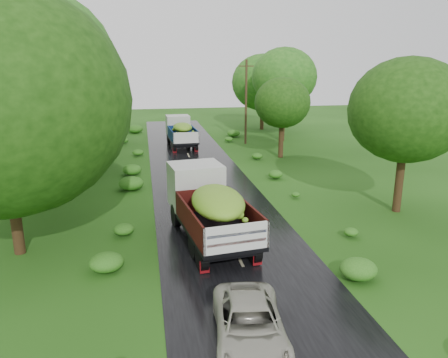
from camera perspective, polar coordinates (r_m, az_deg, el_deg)
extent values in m
plane|color=#183F0D|center=(14.76, 5.43, -16.95)|extent=(120.00, 120.00, 0.00)
cube|color=black|center=(19.03, 1.31, -9.01)|extent=(6.50, 80.00, 0.02)
cube|color=#BFB78C|center=(14.74, 5.43, -16.88)|extent=(0.12, 1.60, 0.00)
cube|color=#BFB78C|center=(18.14, 1.96, -10.26)|extent=(0.12, 1.60, 0.00)
cube|color=#BFB78C|center=(21.74, -0.30, -5.75)|extent=(0.12, 1.60, 0.00)
cube|color=#BFB78C|center=(25.46, -1.88, -2.54)|extent=(0.12, 1.60, 0.00)
cube|color=#BFB78C|center=(29.25, -3.06, -0.15)|extent=(0.12, 1.60, 0.00)
cube|color=#BFB78C|center=(33.09, -3.96, 1.69)|extent=(0.12, 1.60, 0.00)
cube|color=#BFB78C|center=(36.97, -4.67, 3.14)|extent=(0.12, 1.60, 0.00)
cube|color=#BFB78C|center=(40.87, -5.25, 4.32)|extent=(0.12, 1.60, 0.00)
cube|color=#BFB78C|center=(44.79, -5.73, 5.29)|extent=(0.12, 1.60, 0.00)
cube|color=#BFB78C|center=(48.72, -6.14, 6.10)|extent=(0.12, 1.60, 0.00)
cube|color=#BFB78C|center=(52.66, -6.48, 6.79)|extent=(0.12, 1.60, 0.00)
cube|color=black|center=(19.45, -1.81, -6.17)|extent=(2.71, 6.44, 0.31)
cylinder|color=black|center=(21.34, -6.30, -4.74)|extent=(0.45, 1.14, 1.11)
cylinder|color=black|center=(21.83, -0.76, -4.17)|extent=(0.45, 1.14, 1.11)
cylinder|color=black|center=(18.00, -3.86, -8.63)|extent=(0.45, 1.14, 1.11)
cylinder|color=black|center=(18.58, 2.64, -7.81)|extent=(0.45, 1.14, 1.11)
cylinder|color=black|center=(17.00, -2.90, -10.13)|extent=(0.45, 1.14, 1.11)
cylinder|color=black|center=(17.62, 3.95, -9.19)|extent=(0.45, 1.14, 1.11)
cube|color=maroon|center=(16.78, -2.55, -11.41)|extent=(0.38, 0.09, 0.50)
cube|color=maroon|center=(17.41, 4.40, -10.40)|extent=(0.38, 0.09, 0.50)
cube|color=silver|center=(21.34, -3.71, -0.79)|extent=(2.70, 2.41, 2.11)
cube|color=black|center=(18.32, -0.80, -6.75)|extent=(3.15, 5.06, 0.18)
cube|color=#470F0C|center=(17.80, -4.61, -5.35)|extent=(0.71, 4.74, 1.05)
cube|color=#470F0C|center=(18.48, 2.86, -4.53)|extent=(0.71, 4.74, 1.05)
cube|color=#470F0C|center=(20.22, -2.76, -2.74)|extent=(2.54, 0.42, 1.05)
cube|color=silver|center=(16.04, 1.68, -7.72)|extent=(2.54, 0.42, 1.05)
ellipsoid|color=#4C8F1A|center=(17.88, -0.81, -2.95)|extent=(2.65, 4.25, 1.11)
cube|color=black|center=(40.40, -5.59, 5.06)|extent=(1.98, 5.60, 0.27)
cylinder|color=black|center=(42.27, -7.25, 5.27)|extent=(0.33, 0.99, 0.98)
cylinder|color=black|center=(42.51, -4.70, 5.40)|extent=(0.33, 0.99, 0.98)
cylinder|color=black|center=(39.08, -6.71, 4.46)|extent=(0.33, 0.99, 0.98)
cylinder|color=black|center=(39.34, -3.96, 4.60)|extent=(0.33, 0.99, 0.98)
cylinder|color=black|center=(38.10, -6.53, 4.18)|extent=(0.33, 0.99, 0.98)
cylinder|color=black|center=(38.37, -3.70, 4.33)|extent=(0.33, 0.99, 0.98)
cube|color=maroon|center=(37.82, -6.46, 3.76)|extent=(0.33, 0.06, 0.44)
cube|color=maroon|center=(38.09, -3.61, 3.92)|extent=(0.33, 0.06, 0.44)
cube|color=silver|center=(42.38, -6.05, 7.00)|extent=(2.26, 1.97, 1.86)
cube|color=black|center=(39.35, -5.39, 5.11)|extent=(2.47, 4.33, 0.16)
cube|color=navy|center=(39.13, -7.00, 5.81)|extent=(0.30, 4.21, 0.93)
cube|color=navy|center=(39.42, -3.84, 5.97)|extent=(0.30, 4.21, 0.93)
cube|color=navy|center=(41.28, -5.83, 6.35)|extent=(2.26, 0.20, 0.93)
cube|color=silver|center=(37.24, -4.95, 5.38)|extent=(2.26, 0.20, 0.93)
ellipsoid|color=#4C8F1A|center=(39.17, -5.43, 6.74)|extent=(2.08, 3.64, 0.98)
imported|color=#AEAC9B|center=(13.05, 3.37, -18.48)|extent=(2.48, 4.48, 1.19)
cylinder|color=#382616|center=(41.42, 2.89, 9.93)|extent=(0.27, 0.27, 7.79)
cube|color=#382616|center=(41.23, 2.95, 14.52)|extent=(1.34, 0.48, 0.10)
cylinder|color=black|center=(19.39, -26.25, 1.00)|extent=(0.45, 0.45, 7.16)
ellipsoid|color=#153B0B|center=(18.97, -27.23, 8.98)|extent=(4.46, 4.46, 4.02)
cylinder|color=black|center=(24.94, -25.67, 4.33)|extent=(0.46, 0.46, 7.45)
ellipsoid|color=#153B0B|center=(24.63, -26.44, 10.79)|extent=(3.61, 3.61, 3.25)
cylinder|color=black|center=(29.32, -21.79, 6.21)|extent=(0.46, 0.46, 7.45)
ellipsoid|color=#153B0B|center=(29.05, -22.36, 11.72)|extent=(4.10, 4.10, 3.69)
cylinder|color=black|center=(33.48, -23.11, 8.09)|extent=(0.49, 0.49, 8.59)
ellipsoid|color=#153B0B|center=(33.29, -23.71, 13.66)|extent=(4.73, 4.73, 4.26)
cylinder|color=black|center=(39.26, -20.03, 8.39)|extent=(0.46, 0.46, 7.35)
ellipsoid|color=#153B0B|center=(39.05, -20.41, 12.45)|extent=(3.84, 3.84, 3.46)
cylinder|color=black|center=(44.82, -20.77, 8.97)|extent=(0.45, 0.45, 7.16)
ellipsoid|color=#153B0B|center=(44.64, -21.10, 12.43)|extent=(4.60, 4.60, 4.14)
cylinder|color=black|center=(47.80, -17.55, 9.52)|extent=(0.45, 0.45, 7.02)
ellipsoid|color=#153B0B|center=(47.63, -17.82, 12.70)|extent=(3.60, 3.60, 3.24)
cylinder|color=black|center=(24.40, 22.24, 2.89)|extent=(0.43, 0.43, 6.12)
ellipsoid|color=#1C5916|center=(24.05, 22.81, 8.30)|extent=(3.44, 3.44, 3.09)
cylinder|color=black|center=(35.95, 7.52, 6.79)|extent=(0.40, 0.40, 5.08)
ellipsoid|color=#1C5916|center=(35.71, 7.63, 9.85)|extent=(3.00, 3.00, 2.70)
cylinder|color=black|center=(43.37, 7.74, 9.54)|extent=(0.45, 0.45, 7.01)
ellipsoid|color=#1C5916|center=(43.18, 7.87, 13.06)|extent=(3.53, 3.53, 3.18)
cylinder|color=black|center=(50.33, 5.02, 9.86)|extent=(0.42, 0.42, 6.01)
ellipsoid|color=#1C5916|center=(50.16, 5.09, 12.45)|extent=(3.74, 3.74, 3.36)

